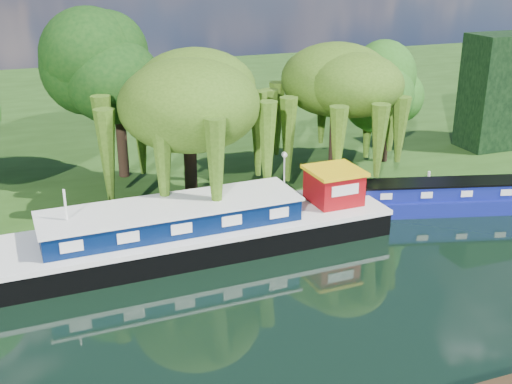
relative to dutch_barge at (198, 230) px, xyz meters
name	(u,v)px	position (x,y,z in m)	size (l,w,h in m)	color
ground	(367,283)	(5.98, -6.02, -1.03)	(120.00, 120.00, 0.00)	black
far_bank	(177,110)	(5.98, 27.98, -0.81)	(120.00, 52.00, 0.45)	#1E3E10
dutch_barge	(198,230)	(0.00, 0.00, 0.00)	(19.86, 5.01, 4.17)	black
narrowboat	(440,199)	(14.10, -0.05, -0.36)	(12.99, 5.56, 1.88)	navy
red_dinghy	(10,276)	(-8.78, 0.31, -1.03)	(2.48, 3.48, 0.72)	maroon
willow_left	(188,102)	(0.97, 4.67, 5.24)	(6.69, 6.69, 8.02)	black
willow_right	(337,94)	(10.27, 5.58, 4.80)	(6.05, 6.05, 7.37)	black
tree_far_mid	(117,72)	(-1.70, 10.94, 5.94)	(5.79, 5.79, 9.47)	black
tree_far_right	(388,91)	(15.18, 7.76, 4.18)	(4.22, 4.22, 6.90)	black
conifer_hedge	(506,91)	(24.98, 7.98, 3.42)	(6.00, 3.00, 8.00)	black
lamppost	(284,161)	(6.48, 4.48, 1.39)	(0.36, 0.36, 2.56)	silver
mooring_posts	(282,200)	(5.48, 2.38, -0.08)	(19.16, 0.16, 1.00)	silver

